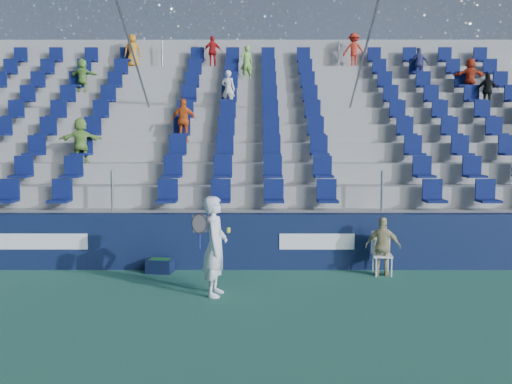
{
  "coord_description": "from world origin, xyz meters",
  "views": [
    {
      "loc": [
        0.21,
        -9.01,
        2.8
      ],
      "look_at": [
        0.2,
        2.8,
        1.7
      ],
      "focal_mm": 40.0,
      "sensor_mm": 36.0,
      "label": 1
    }
  ],
  "objects": [
    {
      "name": "ground",
      "position": [
        0.0,
        0.0,
        0.0
      ],
      "size": [
        70.0,
        70.0,
        0.0
      ],
      "primitive_type": "plane",
      "color": "#2E6D55",
      "rests_on": "ground"
    },
    {
      "name": "line_judge_chair",
      "position": [
        2.8,
        2.64,
        0.51
      ],
      "size": [
        0.42,
        0.43,
        0.89
      ],
      "color": "white",
      "rests_on": "ground"
    },
    {
      "name": "ball_bin",
      "position": [
        -1.82,
        2.75,
        0.16
      ],
      "size": [
        0.58,
        0.43,
        0.3
      ],
      "color": "#0E1634",
      "rests_on": "ground"
    },
    {
      "name": "grandstand",
      "position": [
        -0.01,
        8.24,
        2.14
      ],
      "size": [
        24.0,
        8.17,
        6.63
      ],
      "color": "#9A9A95",
      "rests_on": "ground"
    },
    {
      "name": "line_judge",
      "position": [
        2.8,
        2.5,
        0.61
      ],
      "size": [
        0.76,
        0.47,
        1.21
      ],
      "primitive_type": "imported",
      "rotation": [
        0.0,
        0.0,
        2.88
      ],
      "color": "tan",
      "rests_on": "ground"
    },
    {
      "name": "sponsor_wall",
      "position": [
        0.0,
        3.15,
        0.6
      ],
      "size": [
        24.0,
        0.32,
        1.2
      ],
      "color": "#101B3D",
      "rests_on": "ground"
    },
    {
      "name": "tennis_player",
      "position": [
        -0.53,
        1.02,
        0.9
      ],
      "size": [
        0.69,
        0.69,
        1.79
      ],
      "color": "white",
      "rests_on": "ground"
    }
  ]
}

